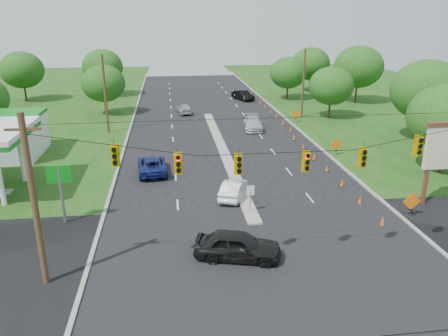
{
  "coord_description": "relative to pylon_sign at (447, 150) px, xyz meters",
  "views": [
    {
      "loc": [
        -5.36,
        -21.35,
        13.12
      ],
      "look_at": [
        -1.6,
        7.79,
        2.8
      ],
      "focal_mm": 35.0,
      "sensor_mm": 36.0,
      "label": 1
    }
  ],
  "objects": [
    {
      "name": "work_sign_0",
      "position": [
        -3.51,
        -2.2,
        -2.91
      ],
      "size": [
        1.27,
        0.58,
        1.37
      ],
      "color": "black",
      "rests_on": "ground"
    },
    {
      "name": "cone_7",
      "position": [
        -5.41,
        21.3,
        -3.65
      ],
      "size": [
        0.32,
        0.32,
        0.7
      ],
      "primitive_type": "cone",
      "color": "#D84C16",
      "rests_on": "ground"
    },
    {
      "name": "cross_street",
      "position": [
        -14.31,
        -6.2,
        -4.0
      ],
      "size": [
        160.0,
        14.0,
        0.02
      ],
      "primitive_type": "cube",
      "color": "black",
      "rests_on": "ground"
    },
    {
      "name": "ground",
      "position": [
        -14.31,
        -6.2,
        -4.0
      ],
      "size": [
        160.0,
        160.0,
        0.0
      ],
      "primitive_type": "plane",
      "color": "black",
      "rests_on": "ground"
    },
    {
      "name": "tree_8",
      "position": [
        7.69,
        15.8,
        1.58
      ],
      "size": [
        7.56,
        7.56,
        8.82
      ],
      "color": "black",
      "rests_on": "ground"
    },
    {
      "name": "cone_1",
      "position": [
        -6.01,
        0.3,
        -3.65
      ],
      "size": [
        0.32,
        0.32,
        0.7
      ],
      "primitive_type": "cone",
      "color": "#D84C16",
      "rests_on": "ground"
    },
    {
      "name": "tree_12",
      "position": [
        -0.31,
        41.8,
        0.34
      ],
      "size": [
        5.88,
        5.88,
        6.86
      ],
      "color": "black",
      "rests_on": "ground"
    },
    {
      "name": "tree_5",
      "position": [
        -28.31,
        33.8,
        0.34
      ],
      "size": [
        5.88,
        5.88,
        6.86
      ],
      "color": "black",
      "rests_on": "ground"
    },
    {
      "name": "tree_9",
      "position": [
        1.69,
        27.8,
        0.34
      ],
      "size": [
        5.88,
        5.88,
        6.86
      ],
      "color": "black",
      "rests_on": "ground"
    },
    {
      "name": "tree_7",
      "position": [
        3.69,
        5.8,
        0.96
      ],
      "size": [
        6.72,
        6.72,
        7.84
      ],
      "color": "black",
      "rests_on": "ground"
    },
    {
      "name": "cone_10",
      "position": [
        -5.41,
        31.8,
        -3.65
      ],
      "size": [
        0.32,
        0.32,
        0.7
      ],
      "primitive_type": "cone",
      "color": "#D84C16",
      "rests_on": "ground"
    },
    {
      "name": "cone_12",
      "position": [
        -5.41,
        38.8,
        -3.65
      ],
      "size": [
        0.32,
        0.32,
        0.7
      ],
      "primitive_type": "cone",
      "color": "#D84C16",
      "rests_on": "ground"
    },
    {
      "name": "utility_pole_far_left",
      "position": [
        -26.81,
        23.8,
        0.5
      ],
      "size": [
        0.28,
        0.28,
        9.0
      ],
      "primitive_type": "cylinder",
      "color": "#422D1C",
      "rests_on": "ground"
    },
    {
      "name": "cone_4",
      "position": [
        -6.01,
        10.8,
        -3.65
      ],
      "size": [
        0.32,
        0.32,
        0.7
      ],
      "primitive_type": "cone",
      "color": "#D84C16",
      "rests_on": "ground"
    },
    {
      "name": "silver_car_oncoming",
      "position": [
        -17.5,
        33.2,
        -3.3
      ],
      "size": [
        2.22,
        4.32,
        1.4
      ],
      "primitive_type": "imported",
      "rotation": [
        0.0,
        0.0,
        3.28
      ],
      "color": "#A5A5A5",
      "rests_on": "ground"
    },
    {
      "name": "cone_9",
      "position": [
        -5.41,
        28.3,
        -3.65
      ],
      "size": [
        0.32,
        0.32,
        0.7
      ],
      "primitive_type": "cone",
      "color": "#D84C16",
      "rests_on": "ground"
    },
    {
      "name": "median_sign",
      "position": [
        -14.31,
        -0.2,
        -2.54
      ],
      "size": [
        0.55,
        0.06,
        2.05
      ],
      "color": "gray",
      "rests_on": "ground"
    },
    {
      "name": "signal_span",
      "position": [
        -14.37,
        -7.2,
        0.97
      ],
      "size": [
        25.6,
        0.32,
        9.0
      ],
      "color": "#422D1C",
      "rests_on": "ground"
    },
    {
      "name": "median",
      "position": [
        -14.31,
        14.8,
        -4.0
      ],
      "size": [
        1.0,
        34.0,
        0.18
      ],
      "primitive_type": "cube",
      "color": "gray",
      "rests_on": "ground"
    },
    {
      "name": "black_sedan",
      "position": [
        -16.12,
        -6.06,
        -3.17
      ],
      "size": [
        5.23,
        3.16,
        1.67
      ],
      "primitive_type": "imported",
      "rotation": [
        0.0,
        0.0,
        1.31
      ],
      "color": "black",
      "rests_on": "ground"
    },
    {
      "name": "silver_car_far",
      "position": [
        -9.57,
        23.22,
        -3.25
      ],
      "size": [
        2.67,
        5.38,
        1.5
      ],
      "primitive_type": "imported",
      "rotation": [
        0.0,
        0.0,
        -0.11
      ],
      "color": "#BDBDBE",
      "rests_on": "ground"
    },
    {
      "name": "cone_3",
      "position": [
        -6.01,
        7.3,
        -3.65
      ],
      "size": [
        0.32,
        0.32,
        0.7
      ],
      "primitive_type": "cone",
      "color": "#D84C16",
      "rests_on": "ground"
    },
    {
      "name": "work_sign_1",
      "position": [
        -3.51,
        11.8,
        -2.91
      ],
      "size": [
        1.27,
        0.58,
        1.37
      ],
      "color": "black",
      "rests_on": "ground"
    },
    {
      "name": "tree_11",
      "position": [
        5.69,
        48.8,
        0.96
      ],
      "size": [
        6.72,
        6.72,
        7.84
      ],
      "color": "black",
      "rests_on": "ground"
    },
    {
      "name": "work_sign_2",
      "position": [
        -3.51,
        25.8,
        -2.91
      ],
      "size": [
        1.27,
        0.58,
        1.37
      ],
      "color": "black",
      "rests_on": "ground"
    },
    {
      "name": "cone_11",
      "position": [
        -5.41,
        35.3,
        -3.65
      ],
      "size": [
        0.32,
        0.32,
        0.7
      ],
      "primitive_type": "cone",
      "color": "#D84C16",
      "rests_on": "ground"
    },
    {
      "name": "cone_5",
      "position": [
        -6.01,
        14.3,
        -3.65
      ],
      "size": [
        0.32,
        0.32,
        0.7
      ],
      "primitive_type": "cone",
      "color": "#D84C16",
      "rests_on": "ground"
    },
    {
      "name": "tree_10",
      "position": [
        9.69,
        37.8,
        1.58
      ],
      "size": [
        7.56,
        7.56,
        8.82
      ],
      "color": "black",
      "rests_on": "ground"
    },
    {
      "name": "cone_2",
      "position": [
        -6.01,
        3.8,
        -3.65
      ],
      "size": [
        0.32,
        0.32,
        0.7
      ],
      "primitive_type": "cone",
      "color": "#D84C16",
      "rests_on": "ground"
    },
    {
      "name": "blue_pickup",
      "position": [
        -21.31,
        9.12,
        -3.28
      ],
      "size": [
        2.8,
        5.39,
        1.45
      ],
      "primitive_type": "imported",
      "rotation": [
        0.0,
        0.0,
        3.22
      ],
      "color": "navy",
      "rests_on": "ground"
    },
    {
      "name": "dark_car_receding",
      "position": [
        -7.55,
        42.39,
        -3.23
      ],
      "size": [
        3.35,
        4.96,
        1.55
      ],
      "primitive_type": "imported",
      "rotation": [
        0.0,
        0.0,
        0.4
      ],
      "color": "black",
      "rests_on": "ground"
    },
    {
      "name": "curb_right",
      "position": [
        -4.21,
        23.8,
        -4.0
      ],
      "size": [
        0.25,
        110.0,
        0.16
      ],
      "primitive_type": "cube",
      "color": "gray",
      "rests_on": "ground"
    },
    {
      "name": "white_sedan",
      "position": [
        -15.04,
        2.74,
        -3.32
      ],
      "size": [
        2.86,
        4.34,
        1.35
      ],
      "primitive_type": "imported",
      "rotation": [
        0.0,
        0.0,
        2.76
      ],
      "color": "white",
      "rests_on": "ground"
    },
    {
      "name": "pylon_sign",
      "position": [
        0.0,
        0.0,
        0.0
      ],
      "size": [
        5.9,
        2.3,
        6.12
      ],
      "color": "#59331E",
      "rests_on": "ground"
    },
    {
      "name": "cone_8",
      "position": [
        -5.41,
        24.8,
        -3.65
      ],
      "size": [
        0.32,
        0.32,
        0.7
      ],
      "primitive_type": "cone",
      "color": "#D84C16",
      "rests_on": "ground"
    },
    {
      "name": "tree_6",
      "position": [
        -30.31,
        48.8,
        0.96
      ],
      "size": [
        6.72,
        6.72,
        7.84
      ],
      "color": "black",
      "rests_on": "ground"
    },
    {
      "name": "curb_left",
      "position": [
        -24.41,
        23.8,
        -4.0
      ],
      "size": [
        0.25,
        110.0,
        0.16
      ],
      "primitive_type": "cube",
      "color": "gray",
      "rests_on": "ground"
    },
    {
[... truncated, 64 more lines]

